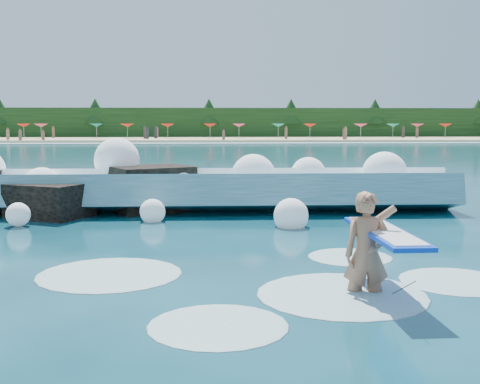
{
  "coord_description": "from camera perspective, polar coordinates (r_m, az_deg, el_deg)",
  "views": [
    {
      "loc": [
        0.89,
        -10.25,
        2.61
      ],
      "look_at": [
        1.5,
        2.0,
        1.2
      ],
      "focal_mm": 45.0,
      "sensor_mm": 36.0,
      "label": 1
    }
  ],
  "objects": [
    {
      "name": "ground",
      "position": [
        10.61,
        -7.64,
        -7.74
      ],
      "size": [
        200.0,
        200.0,
        0.0
      ],
      "primitive_type": "plane",
      "color": "#072F3D",
      "rests_on": "ground"
    },
    {
      "name": "beach",
      "position": [
        88.28,
        -3.46,
        4.99
      ],
      "size": [
        140.0,
        20.0,
        0.4
      ],
      "primitive_type": "cube",
      "color": "tan",
      "rests_on": "ground"
    },
    {
      "name": "wet_band",
      "position": [
        77.29,
        -3.54,
        4.65
      ],
      "size": [
        140.0,
        5.0,
        0.08
      ],
      "primitive_type": "cube",
      "color": "silver",
      "rests_on": "ground"
    },
    {
      "name": "treeline",
      "position": [
        98.25,
        -3.41,
        6.5
      ],
      "size": [
        140.0,
        4.0,
        5.0
      ],
      "primitive_type": "cube",
      "color": "black",
      "rests_on": "ground"
    },
    {
      "name": "breaking_wave",
      "position": [
        18.23,
        -8.44,
        -0.02
      ],
      "size": [
        18.03,
        2.81,
        1.55
      ],
      "color": "teal",
      "rests_on": "ground"
    },
    {
      "name": "rock_cluster",
      "position": [
        18.39,
        -18.12,
        -0.37
      ],
      "size": [
        8.53,
        3.65,
        1.55
      ],
      "color": "black",
      "rests_on": "ground"
    },
    {
      "name": "surfer_with_board",
      "position": [
        9.34,
        12.3,
        -5.36
      ],
      "size": [
        0.97,
        3.02,
        1.91
      ],
      "color": "#A96D4E",
      "rests_on": "ground"
    },
    {
      "name": "wave_spray",
      "position": [
        18.14,
        -9.84,
        1.4
      ],
      "size": [
        15.3,
        4.87,
        2.33
      ],
      "color": "white",
      "rests_on": "ground"
    },
    {
      "name": "surf_foam",
      "position": [
        9.79,
        4.01,
        -8.92
      ],
      "size": [
        9.15,
        5.64,
        0.13
      ],
      "color": "silver",
      "rests_on": "ground"
    },
    {
      "name": "beach_umbrellas",
      "position": [
        90.24,
        -3.46,
        6.33
      ],
      "size": [
        113.33,
        6.77,
        0.5
      ],
      "color": "#D13D5C",
      "rests_on": "ground"
    },
    {
      "name": "beachgoers",
      "position": [
        84.14,
        -3.52,
        5.51
      ],
      "size": [
        104.09,
        12.75,
        1.92
      ],
      "color": "#3F332D",
      "rests_on": "ground"
    }
  ]
}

